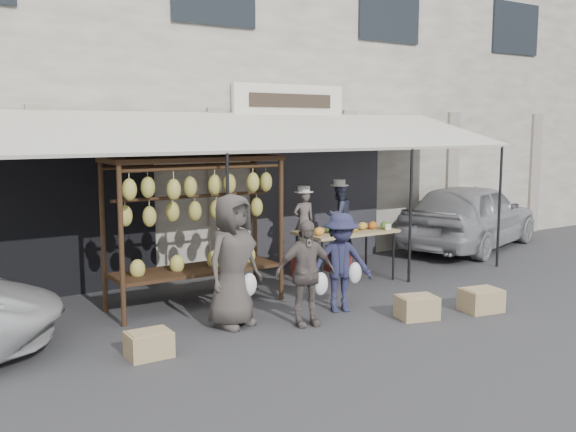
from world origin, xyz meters
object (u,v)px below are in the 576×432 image
at_px(customer_left, 233,261).
at_px(crate_near_b, 481,300).
at_px(crate_near_a, 417,307).
at_px(sedan, 471,215).
at_px(crate_far, 149,344).
at_px(produce_table, 347,232).
at_px(vendor_right, 339,215).
at_px(customer_mid, 305,273).
at_px(vendor_left, 304,221).
at_px(banana_rack, 196,202).
at_px(customer_right, 341,263).

relative_size(customer_left, crate_near_b, 3.27).
relative_size(crate_near_a, sedan, 0.12).
height_order(crate_far, sedan, sedan).
height_order(produce_table, crate_near_a, produce_table).
relative_size(vendor_right, customer_mid, 0.80).
height_order(vendor_left, crate_far, vendor_left).
xyz_separation_m(customer_left, crate_near_b, (3.36, -1.34, -0.73)).
relative_size(banana_rack, crate_near_a, 4.92).
bearing_deg(customer_right, produce_table, 67.26).
relative_size(banana_rack, customer_mid, 1.81).
relative_size(customer_right, crate_near_b, 2.63).
xyz_separation_m(customer_mid, crate_near_b, (2.52, -0.85, -0.55)).
bearing_deg(crate_near_a, sedan, 34.22).
relative_size(banana_rack, customer_right, 1.81).
height_order(customer_right, sedan, sedan).
xyz_separation_m(customer_mid, customer_right, (0.80, 0.26, 0.00)).
distance_m(vendor_right, customer_mid, 3.34).
relative_size(banana_rack, customer_left, 1.45).
bearing_deg(crate_near_a, produce_table, 77.17).
xyz_separation_m(vendor_left, customer_left, (-2.42, -1.86, -0.12)).
relative_size(crate_near_a, crate_near_b, 0.97).
bearing_deg(vendor_left, crate_far, 40.91).
height_order(vendor_right, crate_far, vendor_right).
distance_m(produce_table, customer_left, 3.05).
distance_m(banana_rack, crate_near_b, 4.39).
distance_m(customer_left, crate_near_b, 3.69).
relative_size(vendor_right, sedan, 0.26).
height_order(vendor_left, customer_left, customer_left).
bearing_deg(produce_table, crate_near_a, -102.83).
bearing_deg(customer_left, sedan, -2.09).
distance_m(customer_right, crate_near_a, 1.24).
distance_m(customer_right, sedan, 5.93).
bearing_deg(customer_right, banana_rack, 158.56).
height_order(banana_rack, crate_far, banana_rack).
height_order(customer_left, customer_mid, customer_left).
height_order(customer_left, customer_right, customer_left).
distance_m(customer_left, crate_near_a, 2.67).
height_order(produce_table, sedan, sedan).
distance_m(banana_rack, customer_left, 1.32).
relative_size(produce_table, crate_near_a, 3.21).
bearing_deg(crate_near_b, vendor_right, 92.79).
relative_size(produce_table, vendor_right, 1.48).
xyz_separation_m(vendor_right, customer_left, (-3.20, -1.86, -0.17)).
bearing_deg(produce_table, customer_mid, -140.82).
distance_m(vendor_left, crate_near_a, 3.07).
bearing_deg(customer_mid, crate_near_a, -9.52).
bearing_deg(customer_left, customer_mid, -48.92).
height_order(customer_mid, crate_near_a, customer_mid).
distance_m(banana_rack, vendor_right, 3.31).
bearing_deg(banana_rack, sedan, 8.13).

